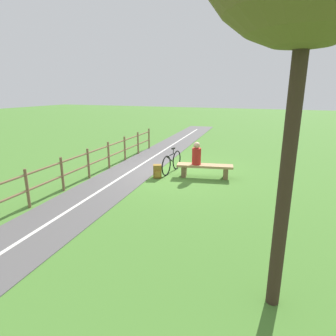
{
  "coord_description": "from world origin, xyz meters",
  "views": [
    {
      "loc": [
        -3.8,
        9.97,
        3.07
      ],
      "look_at": [
        -0.71,
        2.19,
        0.76
      ],
      "focal_mm": 30.51,
      "sensor_mm": 36.0,
      "label": 1
    }
  ],
  "objects_px": {
    "bench": "(205,168)",
    "backpack": "(157,171)",
    "person_seated": "(197,154)",
    "bicycle": "(172,162)"
  },
  "relations": [
    {
      "from": "bench",
      "to": "person_seated",
      "type": "relative_size",
      "value": 2.52
    },
    {
      "from": "bench",
      "to": "bicycle",
      "type": "distance_m",
      "value": 1.35
    },
    {
      "from": "bicycle",
      "to": "backpack",
      "type": "distance_m",
      "value": 0.89
    },
    {
      "from": "person_seated",
      "to": "bicycle",
      "type": "distance_m",
      "value": 1.15
    },
    {
      "from": "backpack",
      "to": "bicycle",
      "type": "bearing_deg",
      "value": -105.12
    },
    {
      "from": "bench",
      "to": "backpack",
      "type": "bearing_deg",
      "value": 11.44
    },
    {
      "from": "bench",
      "to": "backpack",
      "type": "height_order",
      "value": "backpack"
    },
    {
      "from": "bench",
      "to": "bicycle",
      "type": "height_order",
      "value": "bicycle"
    },
    {
      "from": "person_seated",
      "to": "bicycle",
      "type": "xyz_separation_m",
      "value": [
        1.04,
        -0.23,
        -0.44
      ]
    },
    {
      "from": "person_seated",
      "to": "backpack",
      "type": "bearing_deg",
      "value": 13.93
    }
  ]
}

